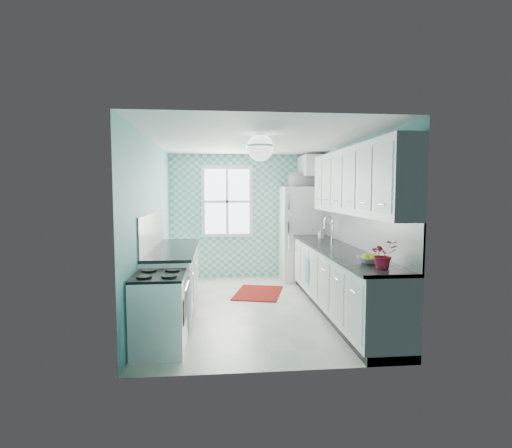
{
  "coord_description": "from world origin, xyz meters",
  "views": [
    {
      "loc": [
        -0.56,
        -5.94,
        1.77
      ],
      "look_at": [
        0.05,
        0.25,
        1.25
      ],
      "focal_mm": 28.0,
      "sensor_mm": 36.0,
      "label": 1
    }
  ],
  "objects": [
    {
      "name": "upper_cabinet_fridge",
      "position": [
        1.3,
        1.83,
        2.25
      ],
      "size": [
        0.4,
        0.74,
        0.4
      ],
      "primitive_type": "cube",
      "color": "white",
      "rests_on": "wall_right"
    },
    {
      "name": "microwave",
      "position": [
        1.11,
        1.82,
        1.98
      ],
      "size": [
        0.51,
        0.35,
        0.28
      ],
      "primitive_type": "imported",
      "rotation": [
        0.0,
        0.0,
        3.13
      ],
      "color": "silver",
      "rests_on": "fridge"
    },
    {
      "name": "backsplash_left",
      "position": [
        -1.49,
        -0.07,
        1.2
      ],
      "size": [
        0.02,
        2.15,
        0.51
      ],
      "primitive_type": "cube",
      "color": "white",
      "rests_on": "wall_left"
    },
    {
      "name": "soap_bottle",
      "position": [
        1.25,
        0.84,
        1.03
      ],
      "size": [
        0.1,
        0.11,
        0.17
      ],
      "primitive_type": "imported",
      "rotation": [
        0.0,
        0.0,
        0.43
      ],
      "color": "#8DA5AD",
      "rests_on": "countertop_right"
    },
    {
      "name": "base_cabinets_right",
      "position": [
        1.2,
        -0.4,
        0.45
      ],
      "size": [
        0.6,
        3.6,
        0.9
      ],
      "primitive_type": "cube",
      "color": "white",
      "rests_on": "floor"
    },
    {
      "name": "potted_plant",
      "position": [
        1.2,
        -1.9,
        1.1
      ],
      "size": [
        0.32,
        0.29,
        0.31
      ],
      "primitive_type": "imported",
      "rotation": [
        0.0,
        0.0,
        0.17
      ],
      "color": "#BF3926",
      "rests_on": "countertop_right"
    },
    {
      "name": "fruit_bowl",
      "position": [
        1.2,
        -1.56,
        0.98
      ],
      "size": [
        0.31,
        0.31,
        0.08
      ],
      "primitive_type": "imported",
      "rotation": [
        0.0,
        0.0,
        -0.02
      ],
      "color": "white",
      "rests_on": "countertop_right"
    },
    {
      "name": "wall_left",
      "position": [
        -1.51,
        0.0,
        1.25
      ],
      "size": [
        0.02,
        4.4,
        2.5
      ],
      "primitive_type": "cube",
      "color": "#63B2AF",
      "rests_on": "floor"
    },
    {
      "name": "wall_back",
      "position": [
        0.0,
        2.21,
        1.25
      ],
      "size": [
        3.0,
        0.02,
        2.5
      ],
      "primitive_type": "cube",
      "color": "#63B2AF",
      "rests_on": "floor"
    },
    {
      "name": "sink",
      "position": [
        1.2,
        0.59,
        0.93
      ],
      "size": [
        0.51,
        0.43,
        0.53
      ],
      "rotation": [
        0.0,
        0.0,
        -0.02
      ],
      "color": "silver",
      "rests_on": "countertop_right"
    },
    {
      "name": "accent_wall",
      "position": [
        0.0,
        2.19,
        1.25
      ],
      "size": [
        3.0,
        0.01,
        2.5
      ],
      "primitive_type": "cube",
      "color": "#4FC0AF",
      "rests_on": "wall_back"
    },
    {
      "name": "fridge",
      "position": [
        1.11,
        1.82,
        0.92
      ],
      "size": [
        0.8,
        0.79,
        1.84
      ],
      "rotation": [
        0.0,
        0.0,
        0.01
      ],
      "color": "silver",
      "rests_on": "floor"
    },
    {
      "name": "backsplash_right",
      "position": [
        1.49,
        -0.4,
        1.2
      ],
      "size": [
        0.02,
        3.6,
        0.51
      ],
      "primitive_type": "cube",
      "color": "white",
      "rests_on": "wall_right"
    },
    {
      "name": "ceiling_light",
      "position": [
        0.0,
        -0.8,
        2.32
      ],
      "size": [
        0.34,
        0.34,
        0.35
      ],
      "color": "silver",
      "rests_on": "ceiling"
    },
    {
      "name": "dish_towel",
      "position": [
        0.89,
        0.31,
        0.48
      ],
      "size": [
        0.09,
        0.25,
        0.38
      ],
      "primitive_type": "cube",
      "rotation": [
        0.0,
        0.0,
        0.3
      ],
      "color": "#68AD9A",
      "rests_on": "base_cabinets_right"
    },
    {
      "name": "stove",
      "position": [
        -1.2,
        -1.55,
        0.44
      ],
      "size": [
        0.56,
        0.7,
        0.84
      ],
      "rotation": [
        0.0,
        0.0,
        0.0
      ],
      "color": "white",
      "rests_on": "floor"
    },
    {
      "name": "rug",
      "position": [
        0.14,
        0.79,
        0.01
      ],
      "size": [
        1.0,
        1.23,
        0.02
      ],
      "primitive_type": "cube",
      "rotation": [
        0.0,
        0.0,
        -0.27
      ],
      "color": "maroon",
      "rests_on": "floor"
    },
    {
      "name": "window",
      "position": [
        -0.35,
        2.16,
        1.55
      ],
      "size": [
        1.04,
        0.05,
        1.44
      ],
      "color": "white",
      "rests_on": "wall_back"
    },
    {
      "name": "countertop_right",
      "position": [
        1.19,
        -0.4,
        0.92
      ],
      "size": [
        0.63,
        3.6,
        0.04
      ],
      "primitive_type": "cube",
      "color": "black",
      "rests_on": "base_cabinets_right"
    },
    {
      "name": "base_cabinets_left",
      "position": [
        -1.2,
        -0.07,
        0.45
      ],
      "size": [
        0.6,
        2.15,
        0.9
      ],
      "primitive_type": "cube",
      "color": "white",
      "rests_on": "floor"
    },
    {
      "name": "floor",
      "position": [
        0.0,
        0.0,
        -0.01
      ],
      "size": [
        3.0,
        4.4,
        0.02
      ],
      "primitive_type": "cube",
      "color": "beige",
      "rests_on": "ground"
    },
    {
      "name": "ceiling",
      "position": [
        0.0,
        0.0,
        2.51
      ],
      "size": [
        3.0,
        4.4,
        0.02
      ],
      "primitive_type": "cube",
      "color": "white",
      "rests_on": "wall_back"
    },
    {
      "name": "wall_front",
      "position": [
        0.0,
        -2.21,
        1.25
      ],
      "size": [
        3.0,
        0.02,
        2.5
      ],
      "primitive_type": "cube",
      "color": "#63B2AF",
      "rests_on": "floor"
    },
    {
      "name": "upper_cabinets_right",
      "position": [
        1.33,
        -0.6,
        1.9
      ],
      "size": [
        0.33,
        3.2,
        0.9
      ],
      "primitive_type": "cube",
      "color": "white",
      "rests_on": "wall_right"
    },
    {
      "name": "countertop_left",
      "position": [
        -1.19,
        -0.07,
        0.92
      ],
      "size": [
        0.63,
        2.15,
        0.04
      ],
      "primitive_type": "cube",
      "color": "black",
      "rests_on": "base_cabinets_left"
    },
    {
      "name": "wall_right",
      "position": [
        1.51,
        0.0,
        1.25
      ],
      "size": [
        0.02,
        4.4,
        2.5
      ],
      "primitive_type": "cube",
      "color": "#63B2AF",
      "rests_on": "floor"
    }
  ]
}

